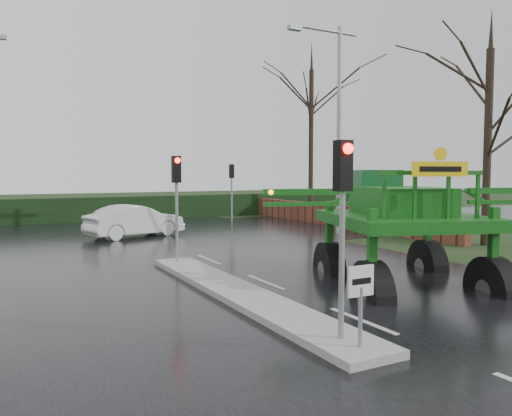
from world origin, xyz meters
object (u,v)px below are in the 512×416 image
keep_left_sign (361,293)px  crop_sprayer (369,209)px  traffic_signal_near (343,196)px  street_light_right (334,111)px  traffic_signal_far (232,180)px  white_sedan (135,237)px  traffic_signal_mid (177,185)px

keep_left_sign → crop_sprayer: 4.37m
traffic_signal_near → street_light_right: (9.49, 13.01, 3.40)m
traffic_signal_far → white_sedan: traffic_signal_far is taller
traffic_signal_far → crop_sprayer: crop_sprayer is taller
traffic_signal_mid → traffic_signal_far: bearing=58.1°
keep_left_sign → white_sedan: (0.64, 16.80, -1.06)m
traffic_signal_far → crop_sprayer: bearing=74.9°
keep_left_sign → traffic_signal_mid: traffic_signal_mid is taller
traffic_signal_near → traffic_signal_far: same height
traffic_signal_mid → crop_sprayer: crop_sprayer is taller
street_light_right → traffic_signal_mid: bearing=-154.6°
street_light_right → crop_sprayer: bearing=-122.7°
crop_sprayer → white_sedan: crop_sprayer is taller
traffic_signal_far → white_sedan: (-7.16, -4.71, -2.59)m
keep_left_sign → street_light_right: street_light_right is taller
traffic_signal_mid → keep_left_sign: bearing=-90.0°
keep_left_sign → traffic_signal_near: bearing=90.0°
keep_left_sign → crop_sprayer: bearing=47.7°
crop_sprayer → white_sedan: (-2.21, 13.67, -2.12)m
traffic_signal_mid → street_light_right: 11.05m
white_sedan → crop_sprayer: bearing=173.8°
traffic_signal_near → white_sedan: (0.64, 16.31, -2.59)m
crop_sprayer → traffic_signal_near: bearing=-119.2°
street_light_right → white_sedan: street_light_right is taller
keep_left_sign → traffic_signal_near: (0.00, 0.49, 1.53)m
keep_left_sign → traffic_signal_far: 22.93m
traffic_signal_near → street_light_right: 16.46m
keep_left_sign → traffic_signal_near: size_ratio=0.38×
keep_left_sign → traffic_signal_mid: bearing=90.0°
traffic_signal_near → white_sedan: size_ratio=0.78×
keep_left_sign → traffic_signal_far: bearing=70.1°
traffic_signal_near → traffic_signal_mid: (0.00, 8.50, 0.00)m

